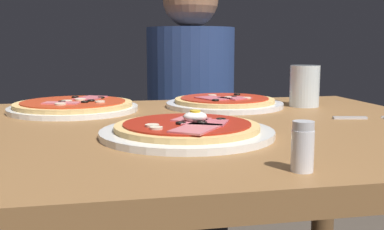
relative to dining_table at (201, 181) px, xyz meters
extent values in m
cube|color=olive|center=(0.00, 0.00, 0.10)|extent=(1.09, 0.89, 0.04)
cylinder|color=brown|center=(0.49, 0.39, -0.28)|extent=(0.07, 0.07, 0.72)
cylinder|color=white|center=(-0.05, -0.11, 0.13)|extent=(0.32, 0.32, 0.01)
cylinder|color=#DBB26B|center=(-0.05, -0.11, 0.14)|extent=(0.26, 0.26, 0.01)
cylinder|color=#A82314|center=(-0.05, -0.11, 0.14)|extent=(0.23, 0.23, 0.00)
torus|color=black|center=(-0.07, -0.13, 0.15)|extent=(0.02, 0.02, 0.00)
torus|color=black|center=(-0.04, -0.06, 0.15)|extent=(0.02, 0.02, 0.00)
torus|color=black|center=(-0.04, -0.06, 0.15)|extent=(0.02, 0.02, 0.00)
torus|color=black|center=(-0.03, -0.13, 0.15)|extent=(0.02, 0.02, 0.00)
torus|color=black|center=(0.01, -0.10, 0.15)|extent=(0.02, 0.02, 0.00)
cube|color=#D16B70|center=(-0.04, -0.09, 0.15)|extent=(0.08, 0.08, 0.00)
cube|color=#C65B66|center=(-0.02, -0.13, 0.15)|extent=(0.10, 0.09, 0.00)
cube|color=#D16B70|center=(-0.05, -0.18, 0.15)|extent=(0.11, 0.11, 0.00)
cylinder|color=beige|center=(-0.12, -0.14, 0.15)|extent=(0.02, 0.02, 0.00)
cylinder|color=beige|center=(-0.12, -0.17, 0.15)|extent=(0.02, 0.02, 0.00)
ellipsoid|color=white|center=(-0.04, -0.11, 0.15)|extent=(0.04, 0.03, 0.02)
cylinder|color=yellow|center=(-0.04, -0.11, 0.16)|extent=(0.02, 0.02, 0.00)
cylinder|color=white|center=(-0.27, 0.26, 0.13)|extent=(0.32, 0.32, 0.01)
cylinder|color=#DBB26B|center=(-0.27, 0.26, 0.14)|extent=(0.29, 0.29, 0.01)
cylinder|color=red|center=(-0.27, 0.26, 0.14)|extent=(0.26, 0.26, 0.00)
torus|color=black|center=(-0.27, 0.34, 0.15)|extent=(0.02, 0.02, 0.00)
torus|color=black|center=(-0.24, 0.22, 0.15)|extent=(0.02, 0.02, 0.00)
torus|color=black|center=(-0.29, 0.24, 0.15)|extent=(0.02, 0.02, 0.00)
torus|color=black|center=(-0.20, 0.31, 0.15)|extent=(0.02, 0.02, 0.00)
torus|color=black|center=(-0.22, 0.25, 0.15)|extent=(0.02, 0.02, 0.00)
cube|color=#C65B66|center=(-0.23, 0.31, 0.15)|extent=(0.09, 0.11, 0.00)
cube|color=#D16B70|center=(-0.29, 0.22, 0.15)|extent=(0.09, 0.06, 0.00)
cylinder|color=beige|center=(-0.25, 0.28, 0.15)|extent=(0.03, 0.03, 0.00)
cylinder|color=beige|center=(-0.28, 0.25, 0.15)|extent=(0.03, 0.03, 0.00)
cylinder|color=beige|center=(-0.29, 0.19, 0.15)|extent=(0.03, 0.03, 0.00)
cylinder|color=beige|center=(-0.20, 0.22, 0.15)|extent=(0.02, 0.02, 0.00)
cylinder|color=white|center=(0.12, 0.26, 0.13)|extent=(0.31, 0.31, 0.01)
cylinder|color=#DBB26B|center=(0.12, 0.26, 0.14)|extent=(0.27, 0.27, 0.01)
cylinder|color=#B72D19|center=(0.12, 0.26, 0.14)|extent=(0.23, 0.23, 0.00)
torus|color=black|center=(0.17, 0.31, 0.15)|extent=(0.02, 0.02, 0.00)
torus|color=black|center=(0.08, 0.19, 0.15)|extent=(0.02, 0.02, 0.00)
torus|color=black|center=(0.15, 0.26, 0.15)|extent=(0.02, 0.02, 0.00)
cube|color=#C65B66|center=(0.14, 0.23, 0.15)|extent=(0.09, 0.09, 0.00)
cube|color=#C65B66|center=(0.09, 0.24, 0.15)|extent=(0.09, 0.11, 0.00)
cylinder|color=beige|center=(0.10, 0.30, 0.15)|extent=(0.02, 0.02, 0.00)
cylinder|color=beige|center=(0.13, 0.25, 0.15)|extent=(0.02, 0.02, 0.00)
cylinder|color=beige|center=(0.17, 0.22, 0.15)|extent=(0.02, 0.02, 0.00)
cylinder|color=silver|center=(0.33, 0.23, 0.17)|extent=(0.08, 0.08, 0.11)
cylinder|color=silver|center=(0.33, 0.23, 0.15)|extent=(0.07, 0.07, 0.05)
cube|color=silver|center=(0.34, 0.01, 0.12)|extent=(0.08, 0.03, 0.00)
cylinder|color=white|center=(0.05, -0.38, 0.15)|extent=(0.03, 0.03, 0.05)
cylinder|color=silver|center=(0.05, -0.38, 0.18)|extent=(0.03, 0.03, 0.01)
cylinder|color=black|center=(0.13, 0.76, -0.41)|extent=(0.29, 0.29, 0.46)
cylinder|color=navy|center=(0.13, 0.76, 0.08)|extent=(0.32, 0.32, 0.52)
camera|label=1|loc=(-0.21, -0.93, 0.29)|focal=43.84mm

